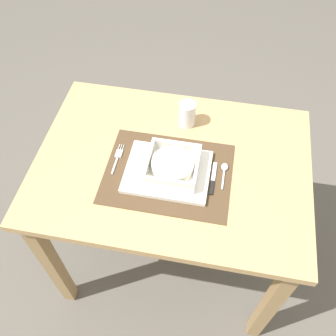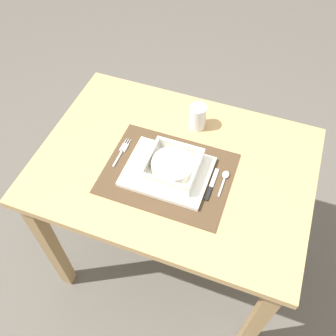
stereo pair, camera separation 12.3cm
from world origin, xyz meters
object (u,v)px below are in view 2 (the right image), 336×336
at_px(dining_table, 174,182).
at_px(porridge_bowl, 173,166).
at_px(spoon, 225,177).
at_px(drinking_glass, 198,118).
at_px(fork, 122,150).
at_px(butter_knife, 211,186).

xyz_separation_m(dining_table, porridge_bowl, (0.01, -0.05, 0.16)).
height_order(spoon, drinking_glass, drinking_glass).
relative_size(dining_table, drinking_glass, 9.76).
xyz_separation_m(dining_table, spoon, (0.18, -0.00, 0.12)).
bearing_deg(fork, spoon, -2.07).
bearing_deg(porridge_bowl, drinking_glass, 87.20).
relative_size(spoon, butter_knife, 0.80).
height_order(spoon, butter_knife, spoon).
relative_size(dining_table, porridge_bowl, 5.60).
bearing_deg(spoon, drinking_glass, 128.58).
bearing_deg(dining_table, drinking_glass, 83.75).
relative_size(fork, spoon, 1.23).
height_order(fork, drinking_glass, drinking_glass).
relative_size(fork, butter_knife, 0.99).
distance_m(spoon, butter_knife, 0.06).
relative_size(dining_table, fork, 7.22).
bearing_deg(spoon, butter_knife, -124.16).
bearing_deg(fork, porridge_bowl, -12.81).
bearing_deg(spoon, porridge_bowl, -166.64).
relative_size(dining_table, spoon, 8.88).
bearing_deg(drinking_glass, dining_table, -96.25).
distance_m(fork, spoon, 0.37).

